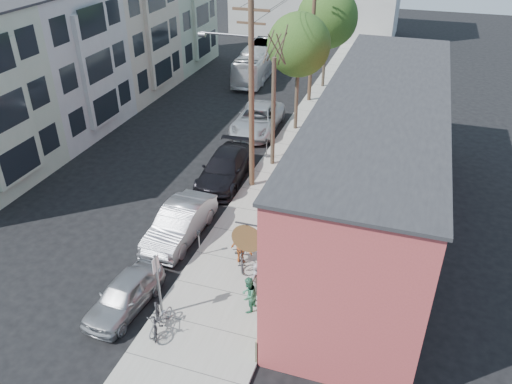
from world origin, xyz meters
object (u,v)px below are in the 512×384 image
(parking_meter_far, at_px, (266,145))
(cyclist, at_px, (241,246))
(car_2, at_px, (225,168))
(car_0, at_px, (125,295))
(tree_bare, at_px, (273,113))
(patio_chair_b, at_px, (271,291))
(car_3, at_px, (257,119))
(patron_green, at_px, (249,295))
(bus, at_px, (257,62))
(tree_leafy_mid, at_px, (299,45))
(patron_grey, at_px, (256,281))
(tree_leafy_far, at_px, (327,18))
(sign_post, at_px, (158,280))
(parking_meter_near, at_px, (199,239))
(utility_pole_near, at_px, (250,92))
(parked_bike_a, at_px, (156,319))
(patio_chair_a, at_px, (271,296))
(car_1, at_px, (180,223))
(parked_bike_b, at_px, (161,320))

(parking_meter_far, distance_m, cyclist, 10.01)
(car_2, bearing_deg, car_0, -94.08)
(tree_bare, relative_size, patio_chair_b, 7.17)
(car_3, bearing_deg, parking_meter_far, -68.26)
(car_2, bearing_deg, parking_meter_far, 61.24)
(patron_green, xyz_separation_m, bus, (-8.69, 27.66, 0.40))
(tree_leafy_mid, bearing_deg, patron_grey, -80.92)
(tree_leafy_far, bearing_deg, bus, 169.67)
(sign_post, xyz_separation_m, parking_meter_near, (-0.10, 3.79, -0.85))
(parking_meter_near, xyz_separation_m, tree_leafy_mid, (0.55, 14.82, 4.78))
(utility_pole_near, bearing_deg, tree_leafy_far, 88.65)
(sign_post, bearing_deg, utility_pole_near, 89.78)
(car_3, relative_size, bus, 0.63)
(tree_leafy_mid, bearing_deg, utility_pole_near, -92.86)
(cyclist, distance_m, parked_bike_a, 4.95)
(patio_chair_a, xyz_separation_m, bus, (-9.42, 27.10, 0.72))
(sign_post, height_order, patron_grey, sign_post)
(sign_post, relative_size, cyclist, 1.72)
(parked_bike_a, bearing_deg, car_1, 84.07)
(cyclist, distance_m, car_1, 3.50)
(patio_chair_b, distance_m, bus, 28.45)
(parked_bike_b, xyz_separation_m, bus, (-5.94, 29.53, 0.75))
(tree_bare, height_order, car_1, tree_bare)
(parking_meter_near, bearing_deg, tree_leafy_far, 88.69)
(tree_leafy_far, distance_m, patio_chair_a, 26.69)
(tree_bare, height_order, cyclist, tree_bare)
(parked_bike_a, xyz_separation_m, bus, (-5.84, 29.66, 0.65))
(tree_leafy_mid, height_order, bus, tree_leafy_mid)
(sign_post, relative_size, tree_leafy_mid, 0.37)
(cyclist, relative_size, bus, 0.17)
(tree_leafy_mid, height_order, parked_bike_a, tree_leafy_mid)
(patron_green, bearing_deg, car_0, -73.07)
(tree_leafy_far, height_order, cyclist, tree_leafy_far)
(tree_leafy_far, relative_size, parked_bike_a, 4.57)
(patio_chair_a, bearing_deg, tree_leafy_mid, 90.75)
(utility_pole_near, bearing_deg, tree_leafy_mid, 87.14)
(utility_pole_near, relative_size, patron_grey, 5.70)
(utility_pole_near, bearing_deg, car_0, -98.69)
(patio_chair_a, height_order, car_1, car_1)
(parking_meter_far, distance_m, patron_green, 12.90)
(tree_bare, bearing_deg, car_1, -103.61)
(cyclist, distance_m, bus, 26.06)
(sign_post, bearing_deg, patron_green, 21.64)
(sign_post, distance_m, patron_grey, 3.74)
(bus, bearing_deg, cyclist, -77.86)
(tree_bare, height_order, patio_chair_b, tree_bare)
(patio_chair_b, relative_size, parked_bike_a, 0.51)
(cyclist, bearing_deg, car_3, -61.44)
(patio_chair_a, distance_m, bus, 28.70)
(car_1, bearing_deg, parked_bike_b, -69.93)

